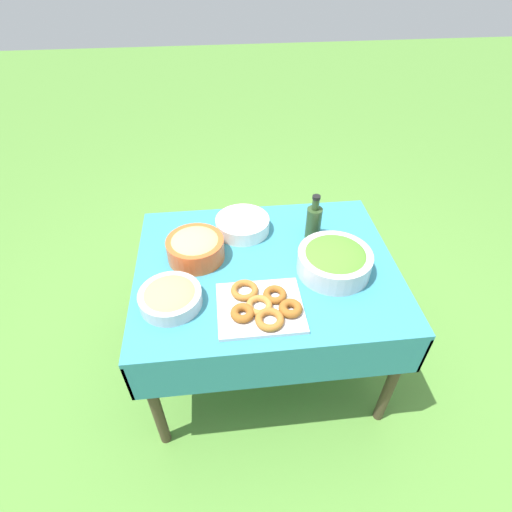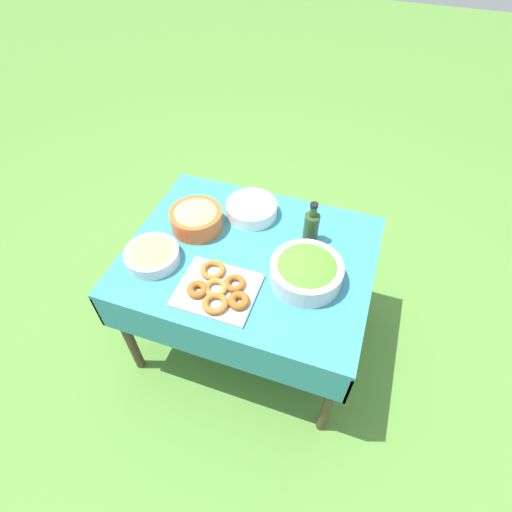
% 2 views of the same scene
% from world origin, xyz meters
% --- Properties ---
extents(ground_plane, '(14.00, 14.00, 0.00)m').
position_xyz_m(ground_plane, '(0.00, 0.00, 0.00)').
color(ground_plane, '#568C38').
extents(picnic_table, '(1.19, 0.95, 0.73)m').
position_xyz_m(picnic_table, '(0.00, 0.00, 0.63)').
color(picnic_table, teal).
rests_on(picnic_table, ground_plane).
extents(salad_bowl, '(0.33, 0.33, 0.12)m').
position_xyz_m(salad_bowl, '(0.30, -0.07, 0.79)').
color(salad_bowl, silver).
rests_on(salad_bowl, picnic_table).
extents(pasta_bowl, '(0.26, 0.26, 0.12)m').
position_xyz_m(pasta_bowl, '(-0.32, 0.09, 0.79)').
color(pasta_bowl, '#E05B28').
rests_on(pasta_bowl, picnic_table).
extents(donut_platter, '(0.36, 0.33, 0.05)m').
position_xyz_m(donut_platter, '(-0.05, -0.27, 0.75)').
color(donut_platter, silver).
rests_on(donut_platter, picnic_table).
extents(plate_stack, '(0.27, 0.27, 0.07)m').
position_xyz_m(plate_stack, '(-0.09, 0.27, 0.77)').
color(plate_stack, white).
rests_on(plate_stack, picnic_table).
extents(olive_oil_bottle, '(0.07, 0.07, 0.24)m').
position_xyz_m(olive_oil_bottle, '(0.25, 0.18, 0.82)').
color(olive_oil_bottle, '#2D4723').
rests_on(olive_oil_bottle, picnic_table).
extents(bread_bowl, '(0.26, 0.26, 0.08)m').
position_xyz_m(bread_bowl, '(-0.42, -0.19, 0.77)').
color(bread_bowl, silver).
rests_on(bread_bowl, picnic_table).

